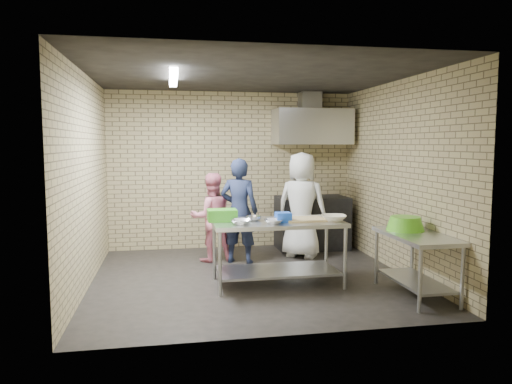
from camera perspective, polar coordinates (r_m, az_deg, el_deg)
floor at (r=6.60m, az=-0.55°, el=-10.17°), size 4.20×4.20×0.00m
ceiling at (r=6.41m, az=-0.58°, el=13.73°), size 4.20×4.20×0.00m
back_wall at (r=8.34m, az=-2.89°, el=2.58°), size 4.20×0.06×2.70m
front_wall at (r=4.41m, az=3.84°, el=-0.26°), size 4.20×0.06×2.70m
left_wall at (r=6.36m, az=-19.57°, el=1.26°), size 0.06×4.00×2.70m
right_wall at (r=7.03m, az=16.57°, el=1.75°), size 0.06×4.00×2.70m
prep_table at (r=6.22m, az=2.56°, el=-7.21°), size 1.66×0.83×0.83m
side_counter at (r=6.07m, az=18.47°, el=-8.22°), size 0.60×1.20×0.75m
stove at (r=8.38m, az=6.66°, el=-3.63°), size 1.20×0.70×0.90m
range_hood at (r=8.32m, az=6.69°, el=7.71°), size 1.30×0.60×0.60m
hood_duct at (r=8.49m, az=6.43°, el=10.71°), size 0.35×0.30×0.30m
wall_shelf at (r=8.59m, az=8.23°, el=6.42°), size 0.80×0.20×0.04m
fluorescent_fixture at (r=6.31m, az=-9.81°, el=13.22°), size 0.10×1.25×0.08m
green_crate at (r=6.13m, az=-4.06°, el=-2.76°), size 0.37×0.28×0.15m
blue_tub at (r=6.05m, az=3.26°, el=-3.01°), size 0.18×0.18×0.12m
cutting_board at (r=6.21m, az=5.78°, el=-3.23°), size 0.51×0.39×0.03m
mixing_bowl_a at (r=5.85m, az=-1.76°, el=-3.58°), size 0.31×0.31×0.06m
mixing_bowl_b at (r=6.13m, az=-0.26°, el=-3.16°), size 0.24×0.24×0.06m
mixing_bowl_c at (r=5.90m, az=2.11°, el=-3.52°), size 0.29×0.29×0.06m
ceramic_bowl at (r=6.19m, az=9.24°, el=-3.07°), size 0.38×0.38×0.08m
green_basin at (r=6.19m, az=17.34°, el=-3.58°), size 0.46×0.46×0.17m
bottle_red at (r=8.52m, az=6.64°, el=7.19°), size 0.07×0.07×0.18m
bottle_green at (r=8.64m, az=9.19°, el=7.03°), size 0.06×0.06×0.15m
man_navy at (r=7.27m, az=-2.01°, el=-2.26°), size 0.68×0.58×1.60m
woman_pink at (r=7.43m, az=-5.33°, el=-3.00°), size 0.73×0.61×1.37m
woman_white at (r=7.67m, az=5.46°, el=-1.55°), size 0.98×0.90×1.68m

